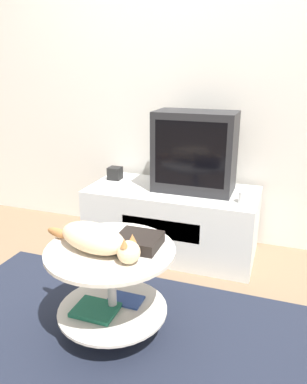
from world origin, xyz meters
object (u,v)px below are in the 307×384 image
Objects in this scene: cat at (96,239)px; dvd_box at (138,241)px; tv at (195,152)px; speaker at (115,173)px.

dvd_box is at bearing 49.23° from cat.
cat is (-0.20, -1.07, -0.20)m from tv.
tv is 0.98× the size of cat.
speaker is at bearing 175.23° from tv.
speaker is (-0.63, 0.05, -0.23)m from tv.
tv is 0.67m from speaker.
tv is 2.66× the size of dvd_box.
cat reaches higher than speaker.
tv is at bearing -4.77° from speaker.
tv is at bearing 87.87° from dvd_box.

